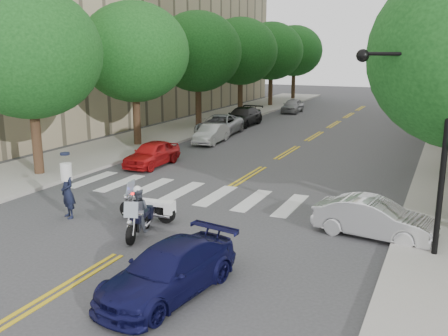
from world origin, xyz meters
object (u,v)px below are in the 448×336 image
Objects in this scene: motorcycle_police at (139,213)px; officer_standing at (68,192)px; convertible at (374,218)px; motorcycle_parked at (152,208)px; sedan_blue at (168,271)px.

officer_standing reaches higher than motorcycle_police.
officer_standing is at bearing 111.80° from convertible.
officer_standing is (-3.19, 0.41, 0.21)m from motorcycle_police.
motorcycle_parked is 0.57× the size of convertible.
motorcycle_parked is 1.12× the size of officer_standing.
sedan_blue is at bearing 154.17° from convertible.
motorcycle_police is 0.53× the size of convertible.
officer_standing is 6.92m from sedan_blue.
convertible is at bearing 41.08° from officer_standing.
sedan_blue is (3.20, -4.28, 0.13)m from motorcycle_parked.
motorcycle_parked is 5.35m from sedan_blue.
motorcycle_police is 7.33m from convertible.
motorcycle_police is 1.37m from motorcycle_parked.
motorcycle_police is 0.48× the size of sedan_blue.
sedan_blue is (2.84, -2.98, -0.13)m from motorcycle_police.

